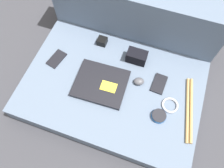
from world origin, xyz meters
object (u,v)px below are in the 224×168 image
object	(u,v)px
laptop	(101,83)
phone_black	(57,59)
phone_silver	(159,84)
speaker_puck	(159,116)
computer_mouse	(139,81)
camera_pouch	(137,57)
charger_brick	(102,41)

from	to	relation	value
laptop	phone_black	size ratio (longest dim) A/B	2.23
phone_silver	phone_black	size ratio (longest dim) A/B	0.93
phone_silver	phone_black	bearing A→B (deg)	-172.77
speaker_puck	computer_mouse	bearing A→B (deg)	134.60
laptop	computer_mouse	bearing A→B (deg)	20.34
computer_mouse	camera_pouch	size ratio (longest dim) A/B	0.60
laptop	camera_pouch	xyz separation A→B (m)	(0.14, 0.23, 0.02)
laptop	charger_brick	distance (m)	0.30
laptop	computer_mouse	size ratio (longest dim) A/B	4.19
charger_brick	computer_mouse	bearing A→B (deg)	-32.86
phone_silver	phone_black	world-z (taller)	phone_silver
computer_mouse	charger_brick	bearing A→B (deg)	126.43
phone_silver	laptop	bearing A→B (deg)	-156.82
speaker_puck	laptop	bearing A→B (deg)	168.01
laptop	speaker_puck	xyz separation A→B (m)	(0.36, -0.08, -0.00)
phone_black	camera_pouch	bearing A→B (deg)	31.45
phone_silver	computer_mouse	bearing A→B (deg)	-162.22
laptop	speaker_puck	distance (m)	0.37
phone_black	camera_pouch	size ratio (longest dim) A/B	1.13
computer_mouse	camera_pouch	distance (m)	0.16
phone_black	computer_mouse	bearing A→B (deg)	13.95
speaker_puck	phone_silver	world-z (taller)	speaker_puck
laptop	charger_brick	bearing A→B (deg)	106.72
phone_silver	camera_pouch	distance (m)	0.21
speaker_puck	camera_pouch	distance (m)	0.38
laptop	phone_black	world-z (taller)	laptop
computer_mouse	phone_black	world-z (taller)	computer_mouse
computer_mouse	speaker_puck	distance (m)	0.23
laptop	phone_black	distance (m)	0.33
computer_mouse	speaker_puck	bearing A→B (deg)	-66.11
phone_black	laptop	bearing A→B (deg)	-0.16
laptop	speaker_puck	bearing A→B (deg)	-14.37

